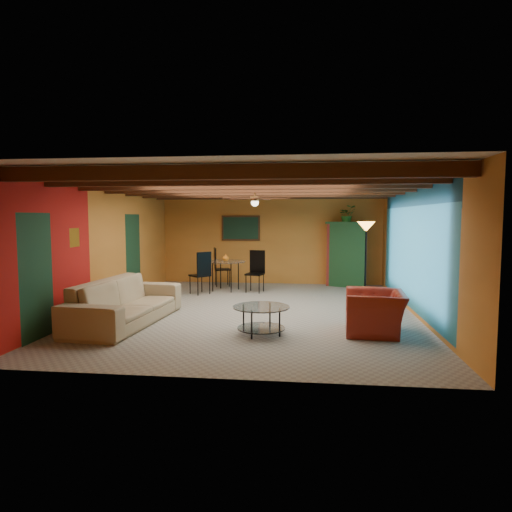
# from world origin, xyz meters

# --- Properties ---
(room) EXTENTS (6.52, 8.01, 2.71)m
(room) POSITION_xyz_m (0.00, 0.11, 2.36)
(room) COLOR gray
(room) RESTS_ON ground
(sofa) EXTENTS (1.32, 2.90, 0.82)m
(sofa) POSITION_xyz_m (-2.26, -1.37, 0.41)
(sofa) COLOR #988362
(sofa) RESTS_ON ground
(armchair) EXTENTS (1.04, 1.17, 0.72)m
(armchair) POSITION_xyz_m (2.25, -1.55, 0.36)
(armchair) COLOR maroon
(armchair) RESTS_ON ground
(coffee_table) EXTENTS (1.27, 1.27, 0.49)m
(coffee_table) POSITION_xyz_m (0.33, -1.86, 0.24)
(coffee_table) COLOR white
(coffee_table) RESTS_ON ground
(dining_table) EXTENTS (2.54, 2.54, 1.11)m
(dining_table) POSITION_xyz_m (-1.10, 2.53, 0.55)
(dining_table) COLOR white
(dining_table) RESTS_ON ground
(armoire) EXTENTS (1.13, 0.86, 1.79)m
(armoire) POSITION_xyz_m (2.20, 3.70, 0.89)
(armoire) COLOR maroon
(armoire) RESTS_ON ground
(floor_lamp) EXTENTS (0.45, 0.45, 1.89)m
(floor_lamp) POSITION_xyz_m (2.34, 0.59, 0.95)
(floor_lamp) COLOR black
(floor_lamp) RESTS_ON ground
(ceiling_fan) EXTENTS (1.50, 1.50, 0.44)m
(ceiling_fan) POSITION_xyz_m (0.00, 0.00, 2.36)
(ceiling_fan) COLOR #472614
(ceiling_fan) RESTS_ON ceiling
(painting) EXTENTS (1.05, 0.03, 0.65)m
(painting) POSITION_xyz_m (-0.90, 3.96, 1.65)
(painting) COLOR black
(painting) RESTS_ON wall_back
(potted_plant) EXTENTS (0.52, 0.46, 0.52)m
(potted_plant) POSITION_xyz_m (2.20, 3.70, 2.05)
(potted_plant) COLOR #26661E
(potted_plant) RESTS_ON armoire
(vase) EXTENTS (0.19, 0.19, 0.19)m
(vase) POSITION_xyz_m (-1.10, 2.53, 1.21)
(vase) COLOR orange
(vase) RESTS_ON dining_table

